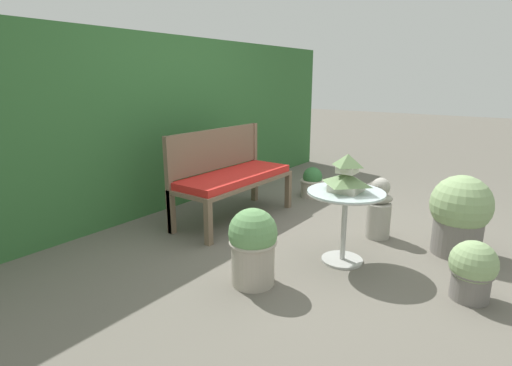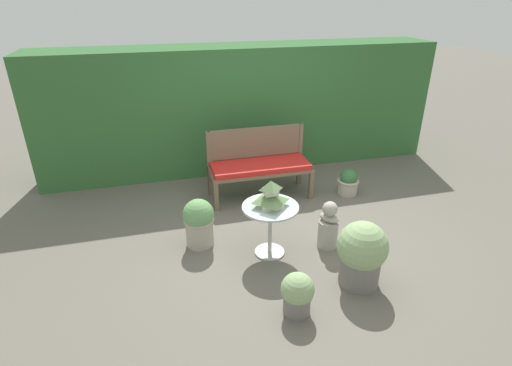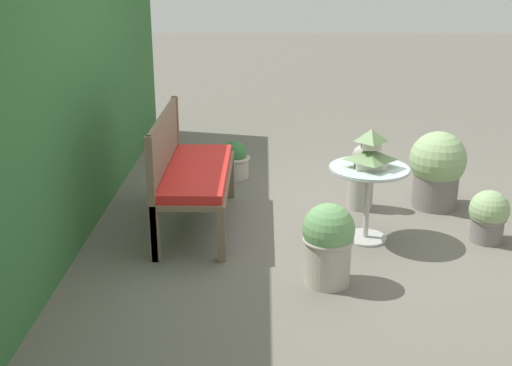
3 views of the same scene
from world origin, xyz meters
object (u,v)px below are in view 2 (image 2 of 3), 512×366
patio_table (270,217)px  garden_bust (328,227)px  potted_plant_table_near (348,182)px  potted_plant_path_edge (297,294)px  pagoda_birdhouse (271,196)px  potted_plant_bench_left (199,222)px  potted_plant_table_far (362,253)px  garden_bench (260,168)px

patio_table → garden_bust: 0.73m
potted_plant_table_near → potted_plant_path_edge: potted_plant_path_edge is taller
pagoda_birdhouse → potted_plant_bench_left: 0.95m
potted_plant_table_far → potted_plant_bench_left: 1.86m
garden_bench → potted_plant_path_edge: 2.38m
garden_bust → potted_plant_path_edge: (-0.72, -0.92, -0.05)m
garden_bench → potted_plant_bench_left: 1.44m
patio_table → pagoda_birdhouse: (0.00, 0.00, 0.26)m
potted_plant_bench_left → potted_plant_path_edge: size_ratio=1.38×
garden_bust → potted_plant_bench_left: size_ratio=1.01×
potted_plant_table_far → potted_plant_path_edge: potted_plant_table_far is taller
garden_bench → potted_plant_bench_left: bearing=-135.4°
patio_table → potted_plant_table_near: 1.93m
pagoda_birdhouse → garden_bust: pagoda_birdhouse is taller
garden_bench → potted_plant_bench_left: size_ratio=2.45×
garden_bench → garden_bust: 1.51m
potted_plant_bench_left → garden_bench: bearing=44.6°
garden_bust → potted_plant_table_far: 0.70m
garden_bench → garden_bust: size_ratio=2.43×
potted_plant_table_near → garden_bench: bearing=168.6°
potted_plant_bench_left → pagoda_birdhouse: bearing=-27.0°
potted_plant_path_edge → potted_plant_table_near: bearing=53.2°
garden_bench → potted_plant_table_far: (0.46, -2.12, -0.08)m
potted_plant_path_edge → garden_bust: bearing=52.0°
garden_bench → potted_plant_path_edge: bearing=-97.2°
garden_bust → potted_plant_path_edge: 1.17m
pagoda_birdhouse → patio_table: bearing=180.0°
pagoda_birdhouse → garden_bust: size_ratio=0.53×
patio_table → potted_plant_path_edge: (-0.03, -0.97, -0.26)m
patio_table → potted_plant_bench_left: 0.86m
potted_plant_table_far → potted_plant_table_near: bearing=66.6°
potted_plant_table_near → potted_plant_path_edge: (-1.57, -2.10, 0.04)m
potted_plant_bench_left → potted_plant_path_edge: bearing=-61.8°
pagoda_birdhouse → potted_plant_table_near: 1.99m
pagoda_birdhouse → potted_plant_table_far: size_ratio=0.45×
garden_bench → pagoda_birdhouse: bearing=-101.1°
garden_bust → potted_plant_table_far: bearing=-31.9°
garden_bench → potted_plant_path_edge: size_ratio=3.37×
patio_table → pagoda_birdhouse: size_ratio=1.99×
garden_bust → potted_plant_bench_left: bearing=-142.1°
garden_bust → potted_plant_table_near: size_ratio=1.52×
potted_plant_table_near → garden_bust: bearing=-125.8°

